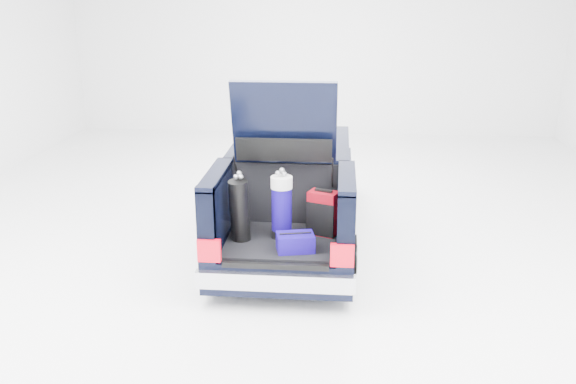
# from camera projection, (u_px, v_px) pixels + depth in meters

# --- Properties ---
(ground) EXTENTS (14.00, 14.00, 0.00)m
(ground) POSITION_uv_depth(u_px,v_px,m) (291.00, 238.00, 8.99)
(ground) COLOR white
(ground) RESTS_ON ground
(car) EXTENTS (1.87, 4.65, 2.47)m
(car) POSITION_uv_depth(u_px,v_px,m) (292.00, 193.00, 8.88)
(car) COLOR black
(car) RESTS_ON ground
(red_suitcase) EXTENTS (0.41, 0.35, 0.58)m
(red_suitcase) POSITION_uv_depth(u_px,v_px,m) (323.00, 213.00, 7.48)
(red_suitcase) COLOR maroon
(red_suitcase) RESTS_ON car
(black_golf_bag) EXTENTS (0.30, 0.35, 0.85)m
(black_golf_bag) POSITION_uv_depth(u_px,v_px,m) (240.00, 210.00, 7.26)
(black_golf_bag) COLOR black
(black_golf_bag) RESTS_ON car
(blue_golf_bag) EXTENTS (0.28, 0.28, 0.87)m
(blue_golf_bag) POSITION_uv_depth(u_px,v_px,m) (282.00, 207.00, 7.34)
(blue_golf_bag) COLOR black
(blue_golf_bag) RESTS_ON car
(blue_duffel) EXTENTS (0.48, 0.36, 0.22)m
(blue_duffel) POSITION_uv_depth(u_px,v_px,m) (295.00, 242.00, 7.05)
(blue_duffel) COLOR #110464
(blue_duffel) RESTS_ON car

